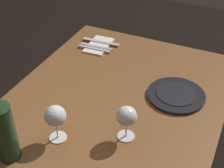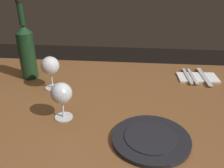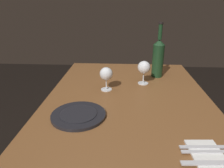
{
  "view_description": "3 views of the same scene",
  "coord_description": "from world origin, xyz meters",
  "px_view_note": "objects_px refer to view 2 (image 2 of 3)",
  "views": [
    {
      "loc": [
        -0.93,
        -0.45,
        1.65
      ],
      "look_at": [
        0.03,
        -0.01,
        0.86
      ],
      "focal_mm": 53.43,
      "sensor_mm": 36.0,
      "label": 1
    },
    {
      "loc": [
        0.15,
        -0.88,
        1.26
      ],
      "look_at": [
        0.07,
        -0.03,
        0.84
      ],
      "focal_mm": 40.05,
      "sensor_mm": 36.0,
      "label": 2
    },
    {
      "loc": [
        1.04,
        -0.03,
        1.24
      ],
      "look_at": [
        -0.04,
        -0.09,
        0.8
      ],
      "focal_mm": 33.31,
      "sensor_mm": 36.0,
      "label": 3
    }
  ],
  "objects_px": {
    "folded_napkin": "(198,77)",
    "fork_outer": "(187,76)",
    "wine_glass_right": "(61,94)",
    "wine_glass_left": "(50,66)",
    "fork_inner": "(193,76)",
    "table_knife": "(204,77)",
    "dinner_plate": "(151,139)",
    "wine_bottle": "(27,51)"
  },
  "relations": [
    {
      "from": "folded_napkin",
      "to": "fork_outer",
      "type": "height_order",
      "value": "fork_outer"
    },
    {
      "from": "wine_glass_right",
      "to": "folded_napkin",
      "type": "height_order",
      "value": "wine_glass_right"
    },
    {
      "from": "folded_napkin",
      "to": "wine_glass_left",
      "type": "bearing_deg",
      "value": -165.92
    },
    {
      "from": "wine_glass_right",
      "to": "fork_inner",
      "type": "relative_size",
      "value": 0.78
    },
    {
      "from": "fork_outer",
      "to": "table_knife",
      "type": "distance_m",
      "value": 0.08
    },
    {
      "from": "folded_napkin",
      "to": "table_knife",
      "type": "height_order",
      "value": "table_knife"
    },
    {
      "from": "wine_glass_left",
      "to": "fork_outer",
      "type": "height_order",
      "value": "wine_glass_left"
    },
    {
      "from": "wine_glass_right",
      "to": "fork_inner",
      "type": "height_order",
      "value": "wine_glass_right"
    },
    {
      "from": "fork_outer",
      "to": "dinner_plate",
      "type": "bearing_deg",
      "value": -111.71
    },
    {
      "from": "dinner_plate",
      "to": "wine_glass_right",
      "type": "bearing_deg",
      "value": 161.84
    },
    {
      "from": "folded_napkin",
      "to": "fork_inner",
      "type": "xyz_separation_m",
      "value": [
        -0.03,
        0.0,
        0.01
      ]
    },
    {
      "from": "wine_bottle",
      "to": "wine_glass_right",
      "type": "bearing_deg",
      "value": -52.21
    },
    {
      "from": "folded_napkin",
      "to": "wine_bottle",
      "type": "bearing_deg",
      "value": -175.58
    },
    {
      "from": "wine_glass_right",
      "to": "table_knife",
      "type": "distance_m",
      "value": 0.72
    },
    {
      "from": "wine_glass_left",
      "to": "fork_outer",
      "type": "xyz_separation_m",
      "value": [
        0.63,
        0.17,
        -0.1
      ]
    },
    {
      "from": "dinner_plate",
      "to": "fork_outer",
      "type": "bearing_deg",
      "value": 68.29
    },
    {
      "from": "fork_inner",
      "to": "wine_glass_left",
      "type": "bearing_deg",
      "value": -165.4
    },
    {
      "from": "wine_bottle",
      "to": "table_knife",
      "type": "height_order",
      "value": "wine_bottle"
    },
    {
      "from": "fork_inner",
      "to": "table_knife",
      "type": "xyz_separation_m",
      "value": [
        0.05,
        0.0,
        0.0
      ]
    },
    {
      "from": "wine_bottle",
      "to": "table_knife",
      "type": "xyz_separation_m",
      "value": [
        0.85,
        0.06,
        -0.13
      ]
    },
    {
      "from": "wine_glass_left",
      "to": "table_knife",
      "type": "height_order",
      "value": "wine_glass_left"
    },
    {
      "from": "fork_outer",
      "to": "fork_inner",
      "type": "bearing_deg",
      "value": 0.0
    },
    {
      "from": "wine_glass_left",
      "to": "dinner_plate",
      "type": "distance_m",
      "value": 0.55
    },
    {
      "from": "folded_napkin",
      "to": "fork_outer",
      "type": "bearing_deg",
      "value": 180.0
    },
    {
      "from": "fork_inner",
      "to": "table_knife",
      "type": "relative_size",
      "value": 0.86
    },
    {
      "from": "wine_glass_left",
      "to": "wine_bottle",
      "type": "relative_size",
      "value": 0.41
    },
    {
      "from": "fork_inner",
      "to": "table_knife",
      "type": "height_order",
      "value": "same"
    },
    {
      "from": "fork_inner",
      "to": "fork_outer",
      "type": "height_order",
      "value": "same"
    },
    {
      "from": "table_knife",
      "to": "wine_glass_left",
      "type": "bearing_deg",
      "value": -166.49
    },
    {
      "from": "folded_napkin",
      "to": "table_knife",
      "type": "distance_m",
      "value": 0.03
    },
    {
      "from": "wine_glass_left",
      "to": "wine_bottle",
      "type": "bearing_deg",
      "value": 143.9
    },
    {
      "from": "wine_glass_left",
      "to": "folded_napkin",
      "type": "relative_size",
      "value": 0.76
    },
    {
      "from": "wine_glass_left",
      "to": "fork_inner",
      "type": "bearing_deg",
      "value": 14.6
    },
    {
      "from": "dinner_plate",
      "to": "folded_napkin",
      "type": "distance_m",
      "value": 0.56
    },
    {
      "from": "wine_bottle",
      "to": "table_knife",
      "type": "relative_size",
      "value": 1.75
    },
    {
      "from": "wine_glass_right",
      "to": "dinner_plate",
      "type": "height_order",
      "value": "wine_glass_right"
    },
    {
      "from": "wine_bottle",
      "to": "fork_outer",
      "type": "relative_size",
      "value": 2.04
    },
    {
      "from": "wine_glass_left",
      "to": "table_knife",
      "type": "distance_m",
      "value": 0.73
    },
    {
      "from": "wine_glass_right",
      "to": "folded_napkin",
      "type": "bearing_deg",
      "value": 35.23
    },
    {
      "from": "fork_inner",
      "to": "fork_outer",
      "type": "distance_m",
      "value": 0.02
    },
    {
      "from": "wine_bottle",
      "to": "table_knife",
      "type": "bearing_deg",
      "value": 4.27
    },
    {
      "from": "folded_napkin",
      "to": "fork_outer",
      "type": "relative_size",
      "value": 1.09
    }
  ]
}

